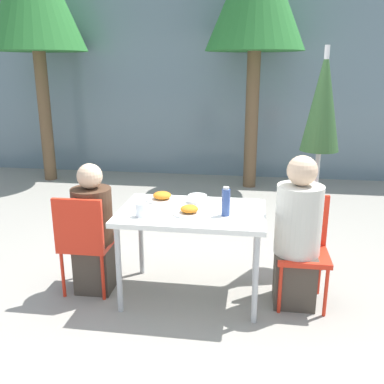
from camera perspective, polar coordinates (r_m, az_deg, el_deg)
ground_plane at (r=3.68m, az=0.00°, el=-13.52°), size 24.00×24.00×0.00m
building_facade at (r=7.41m, az=4.96°, el=13.73°), size 10.00×0.20×3.00m
dining_table at (r=3.39m, az=0.00°, el=-3.57°), size 1.15×0.77×0.75m
chair_left at (r=3.60m, az=-14.17°, el=-5.90°), size 0.40×0.40×0.86m
person_left at (r=3.65m, az=-13.00°, el=-5.23°), size 0.33×0.33×1.10m
chair_right at (r=3.53m, az=14.48°, el=-6.39°), size 0.40×0.40×0.86m
person_right at (r=3.42m, az=13.87°, el=-5.78°), size 0.35×0.35×1.21m
closed_umbrella at (r=3.98m, az=16.95°, el=10.21°), size 0.36×0.36×2.01m
plate_0 at (r=3.28m, az=-0.36°, el=-2.53°), size 0.25×0.25×0.07m
plate_1 at (r=3.62m, az=-4.00°, el=-0.69°), size 0.28×0.28×0.08m
bottle at (r=3.23m, az=4.54°, el=-1.32°), size 0.06×0.06×0.22m
drinking_cup at (r=3.24m, az=-6.86°, el=-2.39°), size 0.08×0.08×0.10m
salad_bowl at (r=3.56m, az=0.73°, el=-0.90°), size 0.15×0.15×0.06m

